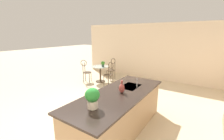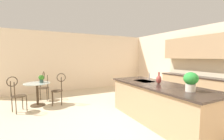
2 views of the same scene
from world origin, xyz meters
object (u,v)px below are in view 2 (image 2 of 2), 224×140
object	(u,v)px
potted_plant_on_table	(41,78)
chair_toward_desk	(17,93)
bistro_table	(37,92)
potted_plant_counter_far	(191,80)
chair_near_window	(59,87)
chair_by_island	(43,84)
vase_on_counter	(159,79)

from	to	relation	value
potted_plant_on_table	chair_toward_desk	bearing A→B (deg)	-56.69
chair_toward_desk	bistro_table	bearing A→B (deg)	127.65
potted_plant_on_table	potted_plant_counter_far	size ratio (longest dim) A/B	0.66
chair_near_window	chair_by_island	world-z (taller)	same
chair_near_window	potted_plant_counter_far	size ratio (longest dim) A/B	2.80
chair_near_window	chair_toward_desk	size ratio (longest dim) A/B	1.00
vase_on_counter	chair_toward_desk	bearing A→B (deg)	-124.53
potted_plant_counter_far	chair_toward_desk	bearing A→B (deg)	-134.71
chair_toward_desk	potted_plant_counter_far	size ratio (longest dim) A/B	2.80
chair_near_window	chair_by_island	bearing A→B (deg)	-152.65
potted_plant_counter_far	vase_on_counter	xyz separation A→B (m)	(-0.90, 0.07, -0.10)
bistro_table	chair_near_window	distance (m)	0.67
chair_toward_desk	chair_by_island	bearing A→B (deg)	144.46
bistro_table	chair_toward_desk	world-z (taller)	chair_toward_desk
bistro_table	potted_plant_counter_far	world-z (taller)	potted_plant_counter_far
potted_plant_counter_far	chair_near_window	bearing A→B (deg)	-149.33
chair_near_window	chair_toward_desk	world-z (taller)	same
bistro_table	chair_toward_desk	bearing A→B (deg)	-52.35
potted_plant_on_table	vase_on_counter	world-z (taller)	vase_on_counter
bistro_table	potted_plant_counter_far	distance (m)	4.42
chair_toward_desk	potted_plant_on_table	size ratio (longest dim) A/B	4.22
potted_plant_on_table	vase_on_counter	bearing A→B (deg)	43.90
potted_plant_on_table	vase_on_counter	distance (m)	3.66
chair_by_island	chair_toward_desk	bearing A→B (deg)	-35.54
bistro_table	potted_plant_on_table	bearing A→B (deg)	102.26
potted_plant_on_table	chair_near_window	bearing A→B (deg)	67.11
chair_by_island	potted_plant_on_table	size ratio (longest dim) A/B	4.22
bistro_table	potted_plant_counter_far	bearing A→B (deg)	36.63
potted_plant_on_table	potted_plant_counter_far	distance (m)	4.32
chair_near_window	chair_by_island	size ratio (longest dim) A/B	1.00
bistro_table	vase_on_counter	xyz separation A→B (m)	(2.61, 2.68, 0.58)
bistro_table	chair_by_island	distance (m)	0.68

